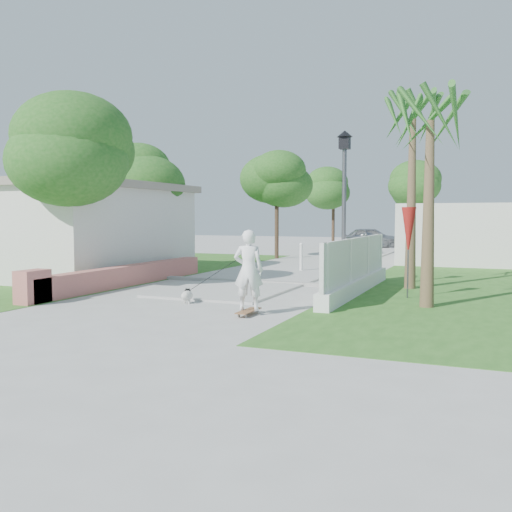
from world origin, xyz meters
The scene contains 22 objects.
ground centered at (0.00, 0.00, 0.00)m, with size 90.00×90.00×0.00m, color #B7B7B2.
path_strip centered at (0.00, 20.00, 0.03)m, with size 3.20×36.00×0.06m, color #B7B7B2.
curb centered at (0.00, 6.00, 0.05)m, with size 6.50×0.25×0.10m, color #999993.
grass_left centered at (-7.00, 8.00, 0.01)m, with size 8.00×20.00×0.01m, color #2E631F.
grass_right centered at (7.00, 8.00, 0.01)m, with size 8.00×20.00×0.01m, color #2E631F.
pink_wall centered at (-3.30, 3.55, 0.31)m, with size 0.45×8.20×0.80m.
house_left centered at (-8.00, 6.00, 1.64)m, with size 8.40×7.40×3.23m.
lattice_fence centered at (3.40, 5.00, 0.54)m, with size 0.35×7.00×1.50m.
building_right centered at (6.00, 18.00, 1.30)m, with size 6.00×8.00×2.60m, color silver.
street_lamp centered at (2.90, 5.50, 2.43)m, with size 0.44×0.44×4.44m.
bollard centered at (0.20, 10.00, 0.58)m, with size 0.14×0.14×1.09m.
patio_umbrella centered at (4.80, 4.50, 1.69)m, with size 0.36×0.36×2.30m.
tree_left_near centered at (-4.48, 2.98, 3.82)m, with size 3.60×3.60×5.28m.
tree_left_mid centered at (-5.48, 8.48, 3.50)m, with size 3.20×3.20×4.85m.
tree_path_left centered at (-2.98, 15.98, 3.82)m, with size 3.40×3.40×5.23m.
tree_path_right centered at (3.22, 19.98, 3.49)m, with size 3.00×3.00×4.79m.
tree_path_far centered at (-2.78, 25.98, 3.82)m, with size 3.20×3.20×5.17m.
palm_far centered at (4.60, 6.50, 4.48)m, with size 1.80×1.80×5.30m.
palm_near centered at (5.40, 3.20, 3.95)m, with size 1.80×1.80×4.70m.
skateboarder centered at (1.16, 1.17, 0.76)m, with size 2.34×1.57×1.79m.
dog centered at (0.05, 1.66, 0.19)m, with size 0.37×0.49×0.35m.
parked_car centered at (-0.46, 26.86, 0.68)m, with size 1.60×3.98×1.36m, color #B3B5BB.
Camera 1 is at (6.72, -10.17, 2.07)m, focal length 40.00 mm.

